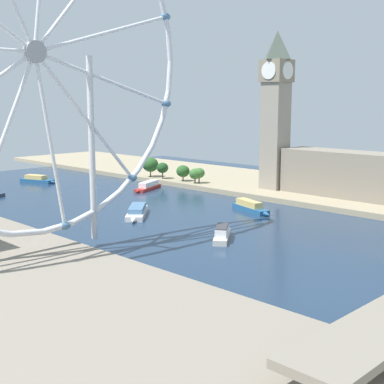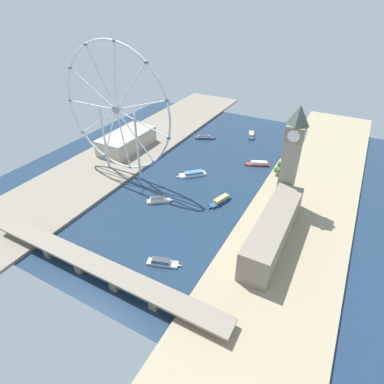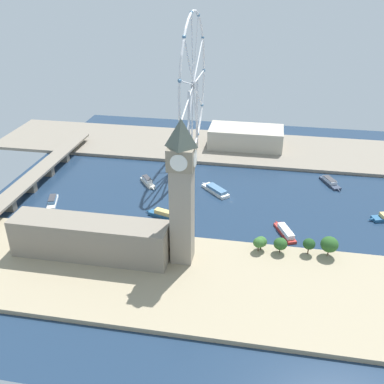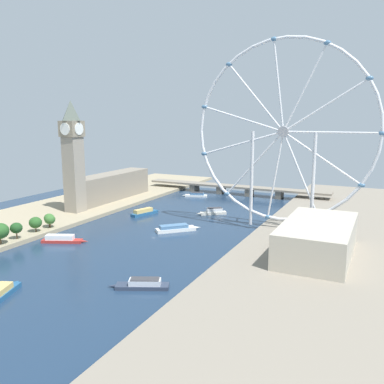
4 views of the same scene
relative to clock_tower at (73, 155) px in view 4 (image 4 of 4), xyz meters
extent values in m
plane|color=#1E334C|center=(91.19, -22.60, -51.76)|extent=(390.33, 390.33, 0.00)
cube|color=tan|center=(-18.98, -22.60, -50.26)|extent=(90.00, 520.00, 3.00)
cube|color=gray|center=(201.35, -22.60, -50.26)|extent=(90.00, 520.00, 3.00)
cube|color=gray|center=(0.00, 0.00, -16.85)|extent=(13.18, 13.18, 63.83)
cube|color=gray|center=(0.00, 0.00, 21.62)|extent=(15.29, 15.29, 13.10)
pyramid|color=#4C564C|center=(0.00, 0.00, 36.49)|extent=(13.84, 13.84, 16.63)
cylinder|color=white|center=(0.00, 7.91, 21.62)|extent=(10.02, 0.50, 10.02)
cylinder|color=white|center=(0.00, -7.91, 21.62)|extent=(10.02, 0.50, 10.02)
cylinder|color=white|center=(7.91, 0.00, 21.62)|extent=(0.50, 10.02, 10.02)
cylinder|color=white|center=(-7.91, 0.00, 21.62)|extent=(0.50, 10.02, 10.02)
cube|color=gray|center=(-6.47, 58.84, -36.12)|extent=(22.00, 101.68, 25.28)
cylinder|color=#513823|center=(20.07, -92.12, -46.70)|extent=(0.80, 0.80, 4.11)
ellipsoid|color=#285623|center=(20.07, -92.12, -40.14)|extent=(11.26, 11.26, 10.13)
cylinder|color=#513823|center=(20.02, -79.50, -46.61)|extent=(0.80, 0.80, 4.30)
ellipsoid|color=#1E471E|center=(20.02, -79.50, -41.28)|extent=(7.95, 7.95, 7.15)
cylinder|color=#513823|center=(18.02, -61.36, -47.22)|extent=(0.80, 0.80, 3.08)
ellipsoid|color=#285623|center=(18.02, -61.36, -42.12)|extent=(8.89, 8.89, 8.00)
cylinder|color=#513823|center=(19.15, -48.89, -47.24)|extent=(0.80, 0.80, 3.05)
ellipsoid|color=#386B2D|center=(19.15, -48.89, -42.63)|extent=(7.71, 7.71, 6.94)
cylinder|color=#513823|center=(16.92, -47.42, -46.93)|extent=(0.80, 0.80, 3.65)
ellipsoid|color=#386B2D|center=(16.92, -47.42, -42.14)|extent=(7.41, 7.41, 6.67)
torus|color=silver|center=(170.71, 23.74, 20.96)|extent=(128.60, 2.25, 128.60)
cylinder|color=#99999E|center=(170.71, 23.74, 20.96)|extent=(7.58, 3.00, 7.58)
cylinder|color=silver|center=(202.29, 23.74, 20.96)|extent=(63.18, 1.35, 1.35)
cylinder|color=silver|center=(197.28, 23.74, 38.03)|extent=(53.88, 1.35, 35.29)
cylinder|color=silver|center=(183.83, 23.74, 49.69)|extent=(27.47, 1.35, 58.03)
cylinder|color=silver|center=(166.21, 23.74, 52.22)|extent=(10.33, 1.35, 62.73)
cylinder|color=silver|center=(150.02, 23.74, 44.83)|extent=(42.39, 1.35, 48.63)
cylinder|color=silver|center=(140.40, 23.74, 29.86)|extent=(61.00, 1.35, 19.09)
cylinder|color=silver|center=(140.40, 23.74, 12.06)|extent=(61.00, 1.35, 19.09)
cylinder|color=silver|center=(150.02, 23.74, -2.92)|extent=(42.39, 1.35, 48.63)
cylinder|color=silver|center=(166.21, 23.74, -10.31)|extent=(10.33, 1.35, 62.73)
cylinder|color=silver|center=(183.83, 23.74, -7.78)|extent=(27.47, 1.35, 58.03)
cylinder|color=silver|center=(197.28, 23.74, 3.88)|extent=(53.88, 1.35, 35.29)
ellipsoid|color=teal|center=(233.88, 23.74, 20.96)|extent=(4.80, 3.20, 3.20)
ellipsoid|color=teal|center=(223.85, 23.74, 55.11)|extent=(4.80, 3.20, 3.20)
ellipsoid|color=teal|center=(196.95, 23.74, 78.42)|extent=(4.80, 3.20, 3.20)
ellipsoid|color=teal|center=(161.71, 23.74, 83.49)|extent=(4.80, 3.20, 3.20)
ellipsoid|color=teal|center=(129.33, 23.74, 68.70)|extent=(4.80, 3.20, 3.20)
ellipsoid|color=teal|center=(110.09, 23.74, 38.76)|extent=(4.80, 3.20, 3.20)
ellipsoid|color=teal|center=(110.09, 23.74, 3.16)|extent=(4.80, 3.20, 3.20)
ellipsoid|color=teal|center=(129.33, 23.74, -26.79)|extent=(4.80, 3.20, 3.20)
ellipsoid|color=teal|center=(161.71, 23.74, -41.58)|extent=(4.80, 3.20, 3.20)
ellipsoid|color=teal|center=(196.95, 23.74, -36.51)|extent=(4.80, 3.20, 3.20)
ellipsoid|color=teal|center=(223.85, 23.74, -13.20)|extent=(4.80, 3.20, 3.20)
cylinder|color=silver|center=(192.82, 23.74, -13.90)|extent=(2.40, 2.40, 69.72)
cylinder|color=silver|center=(148.59, 23.74, -13.90)|extent=(2.40, 2.40, 69.72)
cube|color=#BCB29E|center=(204.88, -25.40, -38.95)|extent=(38.03, 75.01, 19.61)
cube|color=gray|center=(91.19, 148.74, -42.97)|extent=(202.33, 15.66, 2.00)
cube|color=#70685B|center=(42.32, 148.74, -47.86)|extent=(6.00, 14.09, 7.79)
cube|color=#70685B|center=(74.90, 148.74, -47.86)|extent=(6.00, 14.09, 7.79)
cube|color=#70685B|center=(107.48, 148.74, -47.86)|extent=(6.00, 14.09, 7.79)
cube|color=#70685B|center=(140.06, 148.74, -47.86)|extent=(6.00, 14.09, 7.79)
cube|color=#235684|center=(80.48, -141.84, -50.51)|extent=(15.44, 25.79, 2.50)
cone|color=#235684|center=(75.51, -128.33, -50.51)|extent=(3.88, 5.05, 2.50)
cube|color=beige|center=(105.98, 52.60, -50.60)|extent=(21.22, 17.82, 2.32)
cone|color=beige|center=(95.57, 44.81, -50.60)|extent=(4.61, 4.27, 2.32)
cube|color=white|center=(106.88, 53.27, -47.87)|extent=(13.60, 11.81, 3.16)
cube|color=#38383D|center=(106.88, 53.27, -46.00)|extent=(12.39, 10.82, 0.59)
cube|color=white|center=(58.53, 118.66, -50.78)|extent=(24.04, 13.29, 1.96)
cone|color=white|center=(45.72, 114.41, -50.78)|extent=(4.59, 3.18, 1.96)
cube|color=teal|center=(59.64, 119.02, -48.63)|extent=(15.17, 9.50, 2.35)
cube|color=#38383D|center=(59.64, 119.02, -47.19)|extent=(13.74, 8.81, 0.53)
cube|color=white|center=(101.48, -7.84, -50.51)|extent=(26.49, 26.29, 2.49)
cone|color=white|center=(113.51, 4.04, -50.51)|extent=(5.48, 5.45, 2.49)
cube|color=teal|center=(100.44, -8.86, -48.08)|extent=(19.53, 19.40, 2.38)
cube|color=#2D384C|center=(134.51, -104.53, -50.81)|extent=(26.49, 17.19, 1.90)
cone|color=#2D384C|center=(120.81, -110.83, -50.81)|extent=(5.04, 3.68, 1.90)
cube|color=silver|center=(135.69, -103.98, -48.54)|extent=(16.60, 11.84, 2.66)
cube|color=#38383D|center=(135.69, -103.98, -47.01)|extent=(15.07, 10.93, 0.41)
cube|color=#B22D28|center=(45.60, -65.13, -50.80)|extent=(26.94, 16.30, 1.92)
cone|color=#B22D28|center=(59.81, -59.01, -50.80)|extent=(5.16, 3.66, 1.92)
cube|color=white|center=(44.38, -65.66, -48.22)|extent=(19.12, 12.18, 3.24)
cube|color=#235684|center=(53.46, 25.04, -50.50)|extent=(13.45, 26.31, 2.53)
cone|color=#235684|center=(57.97, 39.28, -50.50)|extent=(3.81, 5.18, 2.53)
cube|color=#DBB766|center=(53.07, 23.81, -47.67)|extent=(10.11, 18.36, 3.12)
camera|label=1|loc=(267.93, 197.10, 4.78)|focal=50.94mm
camera|label=2|loc=(-39.26, 252.71, 121.96)|focal=29.02mm
camera|label=3|loc=(-226.47, -47.21, 119.69)|focal=41.17mm
camera|label=4|loc=(237.60, -261.80, 30.53)|focal=37.83mm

